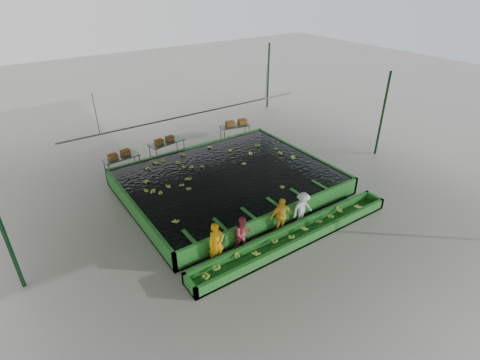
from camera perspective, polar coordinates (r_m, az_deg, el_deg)
ground at (r=18.17m, az=0.89°, el=-3.39°), size 80.00×80.00×0.00m
shed_roof at (r=16.01m, az=1.04°, el=11.81°), size 20.00×22.00×0.04m
shed_posts at (r=16.94m, az=0.96°, el=3.73°), size 20.00×22.00×5.00m
flotation_tank at (r=18.99m, az=-1.71°, el=-0.22°), size 10.00×8.00×0.90m
tank_water at (r=18.80m, az=-1.73°, el=0.84°), size 9.70×7.70×0.00m
sorting_trough at (r=15.77m, az=8.56°, el=-8.45°), size 10.00×1.00×0.50m
cableway_rail at (r=20.71m, az=-7.18°, el=9.92°), size 0.08×0.08×14.00m
rail_hanger_left at (r=18.77m, az=-21.10°, el=9.33°), size 0.04×0.04×2.00m
rail_hanger_right at (r=23.02m, az=4.05°, el=14.68°), size 0.04×0.04×2.00m
worker_a at (r=14.28m, az=-3.63°, el=-9.64°), size 0.67×0.47×1.73m
worker_b at (r=14.85m, az=0.49°, el=-8.23°), size 0.82×0.68×1.55m
worker_c at (r=15.77m, az=6.25°, el=-5.51°), size 1.06×0.56×1.72m
worker_d at (r=16.52m, az=9.50°, el=-4.31°), size 1.03×0.61×1.57m
packing_table_left at (r=21.69m, az=-17.49°, el=2.32°), size 2.02×0.97×0.89m
packing_table_mid at (r=22.79m, az=-11.03°, el=4.64°), size 2.26×1.20×0.98m
packing_table_right at (r=24.98m, az=-0.78°, el=7.36°), size 2.07×1.14×0.89m
box_stack_left at (r=21.56m, az=-17.89°, el=3.41°), size 1.30×0.59×0.27m
box_stack_mid at (r=22.55m, az=-11.42°, el=5.68°), size 1.25×0.52×0.26m
box_stack_right at (r=24.91m, az=-0.57°, el=8.40°), size 1.48×0.60×0.31m
floating_bananas at (r=19.40m, az=-3.01°, el=1.77°), size 9.31×6.35×0.13m
trough_bananas at (r=15.68m, az=8.60°, el=-8.02°), size 8.36×0.56×0.11m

